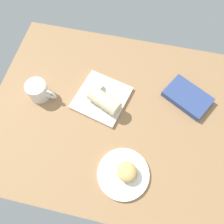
# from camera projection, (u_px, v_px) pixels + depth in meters

# --- Properties ---
(dining_table) EXTENTS (1.10, 0.90, 0.04)m
(dining_table) POSITION_uv_depth(u_px,v_px,m) (110.00, 114.00, 1.07)
(dining_table) COLOR #9E754C
(dining_table) RESTS_ON ground
(round_plate) EXTENTS (0.21, 0.21, 0.01)m
(round_plate) POSITION_uv_depth(u_px,v_px,m) (123.00, 174.00, 0.93)
(round_plate) COLOR white
(round_plate) RESTS_ON dining_table
(scone_pastry) EXTENTS (0.12, 0.12, 0.05)m
(scone_pastry) POSITION_uv_depth(u_px,v_px,m) (127.00, 172.00, 0.90)
(scone_pastry) COLOR #D8B467
(scone_pastry) RESTS_ON round_plate
(square_plate) EXTENTS (0.27, 0.27, 0.02)m
(square_plate) POSITION_uv_depth(u_px,v_px,m) (102.00, 98.00, 1.07)
(square_plate) COLOR silver
(square_plate) RESTS_ON dining_table
(sauce_cup) EXTENTS (0.05, 0.05, 0.03)m
(sauce_cup) POSITION_uv_depth(u_px,v_px,m) (98.00, 87.00, 1.07)
(sauce_cup) COLOR silver
(sauce_cup) RESTS_ON square_plate
(breakfast_wrap) EXTENTS (0.16, 0.12, 0.07)m
(breakfast_wrap) POSITION_uv_depth(u_px,v_px,m) (104.00, 101.00, 1.02)
(breakfast_wrap) COLOR beige
(breakfast_wrap) RESTS_ON square_plate
(book_stack) EXTENTS (0.24, 0.22, 0.03)m
(book_stack) POSITION_uv_depth(u_px,v_px,m) (187.00, 97.00, 1.06)
(book_stack) COLOR #33477F
(book_stack) RESTS_ON dining_table
(coffee_mug) EXTENTS (0.14, 0.09, 0.09)m
(coffee_mug) POSITION_uv_depth(u_px,v_px,m) (38.00, 91.00, 1.05)
(coffee_mug) COLOR white
(coffee_mug) RESTS_ON dining_table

